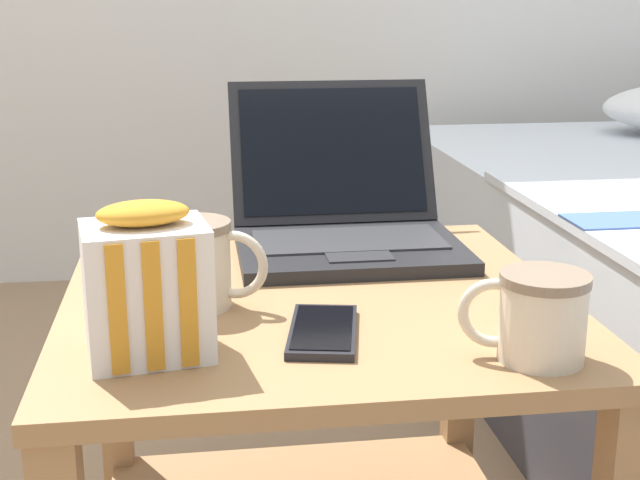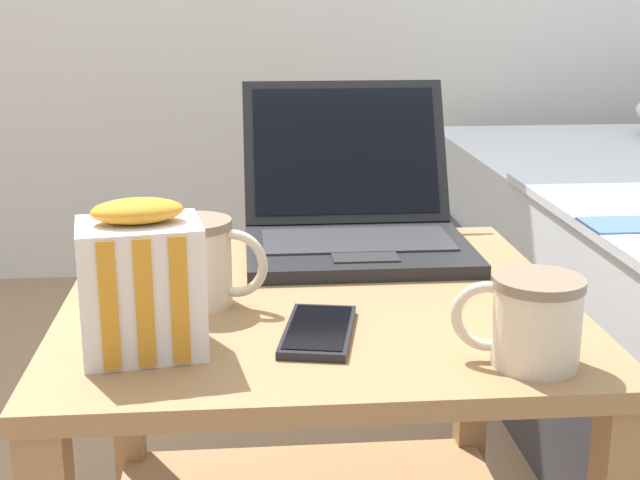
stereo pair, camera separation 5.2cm
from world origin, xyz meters
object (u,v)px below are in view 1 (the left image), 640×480
at_px(mug_front_right, 196,260).
at_px(snack_bag, 147,285).
at_px(laptop, 344,215).
at_px(mug_front_left, 540,312).
at_px(cell_phone, 323,331).

height_order(mug_front_right, snack_bag, snack_bag).
xyz_separation_m(laptop, mug_front_left, (0.12, -0.43, 0.00)).
bearing_deg(laptop, mug_front_right, -132.52).
relative_size(laptop, mug_front_left, 2.67).
bearing_deg(cell_phone, mug_front_right, 139.77).
height_order(mug_front_left, cell_phone, mug_front_left).
bearing_deg(mug_front_right, cell_phone, -40.23).
bearing_deg(laptop, snack_bag, -125.31).
distance_m(laptop, mug_front_left, 0.45).
bearing_deg(mug_front_right, mug_front_left, -31.60).
bearing_deg(cell_phone, snack_bag, -171.59).
bearing_deg(snack_bag, mug_front_right, 70.29).
xyz_separation_m(mug_front_left, mug_front_right, (-0.33, 0.20, 0.01)).
height_order(mug_front_left, mug_front_right, mug_front_right).
bearing_deg(snack_bag, laptop, 54.69).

